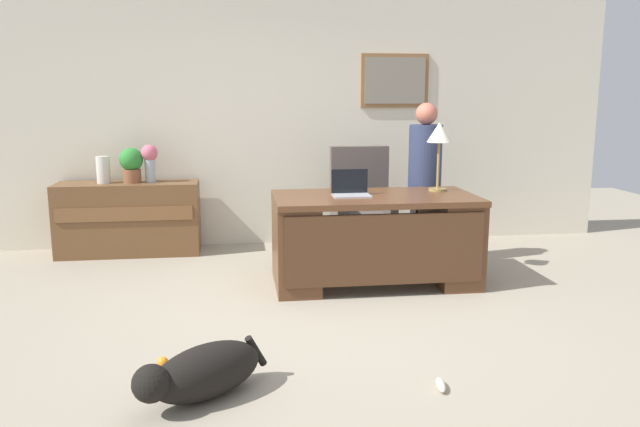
# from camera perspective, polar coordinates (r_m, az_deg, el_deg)

# --- Properties ---
(ground_plane) EXTENTS (12.00, 12.00, 0.00)m
(ground_plane) POSITION_cam_1_polar(r_m,az_deg,el_deg) (4.74, 1.32, -9.60)
(ground_plane) COLOR #9E937F
(back_wall) EXTENTS (7.00, 0.16, 2.70)m
(back_wall) POSITION_cam_1_polar(r_m,az_deg,el_deg) (7.03, -1.89, 8.33)
(back_wall) COLOR beige
(back_wall) RESTS_ON ground_plane
(desk) EXTENTS (1.75, 0.91, 0.79)m
(desk) POSITION_cam_1_polar(r_m,az_deg,el_deg) (5.52, 5.00, -2.09)
(desk) COLOR brown
(desk) RESTS_ON ground_plane
(credenza) EXTENTS (1.44, 0.50, 0.75)m
(credenza) POSITION_cam_1_polar(r_m,az_deg,el_deg) (6.85, -16.94, -0.42)
(credenza) COLOR brown
(credenza) RESTS_ON ground_plane
(armchair) EXTENTS (0.60, 0.59, 1.13)m
(armchair) POSITION_cam_1_polar(r_m,az_deg,el_deg) (6.42, 3.81, 0.39)
(armchair) COLOR #564C47
(armchair) RESTS_ON ground_plane
(person_standing) EXTENTS (0.32, 0.32, 1.57)m
(person_standing) POSITION_cam_1_polar(r_m,az_deg,el_deg) (6.20, 9.45, 2.78)
(person_standing) COLOR #262323
(person_standing) RESTS_ON ground_plane
(dog_lying) EXTENTS (0.74, 0.64, 0.30)m
(dog_lying) POSITION_cam_1_polar(r_m,az_deg,el_deg) (3.60, -10.71, -13.98)
(dog_lying) COLOR black
(dog_lying) RESTS_ON ground_plane
(laptop) EXTENTS (0.32, 0.22, 0.23)m
(laptop) POSITION_cam_1_polar(r_m,az_deg,el_deg) (5.43, 2.79, 2.21)
(laptop) COLOR #B2B5BA
(laptop) RESTS_ON desk
(desk_lamp) EXTENTS (0.22, 0.22, 0.62)m
(desk_lamp) POSITION_cam_1_polar(r_m,az_deg,el_deg) (5.76, 10.76, 6.86)
(desk_lamp) COLOR #9E8447
(desk_lamp) RESTS_ON desk
(vase_with_flowers) EXTENTS (0.17, 0.17, 0.39)m
(vase_with_flowers) POSITION_cam_1_polar(r_m,az_deg,el_deg) (6.73, -15.19, 4.77)
(vase_with_flowers) COLOR #AAB9C4
(vase_with_flowers) RESTS_ON credenza
(vase_empty) EXTENTS (0.14, 0.14, 0.28)m
(vase_empty) POSITION_cam_1_polar(r_m,az_deg,el_deg) (6.82, -19.05, 3.77)
(vase_empty) COLOR silver
(vase_empty) RESTS_ON credenza
(potted_plant) EXTENTS (0.24, 0.24, 0.36)m
(potted_plant) POSITION_cam_1_polar(r_m,az_deg,el_deg) (6.76, -16.73, 4.37)
(potted_plant) COLOR brown
(potted_plant) RESTS_ON credenza
(dog_toy_ball) EXTENTS (0.07, 0.07, 0.07)m
(dog_toy_ball) POSITION_cam_1_polar(r_m,az_deg,el_deg) (4.07, -14.07, -12.96)
(dog_toy_ball) COLOR orange
(dog_toy_ball) RESTS_ON ground_plane
(dog_toy_bone) EXTENTS (0.08, 0.18, 0.05)m
(dog_toy_bone) POSITION_cam_1_polar(r_m,az_deg,el_deg) (3.76, 10.90, -15.01)
(dog_toy_bone) COLOR beige
(dog_toy_bone) RESTS_ON ground_plane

